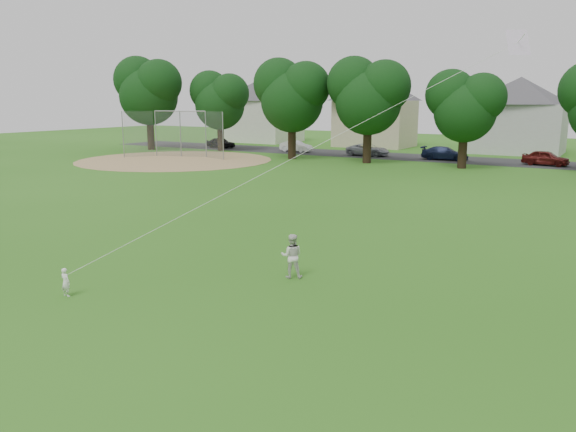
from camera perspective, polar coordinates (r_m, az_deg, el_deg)
The scene contains 10 objects.
ground at distance 16.14m, azimuth -9.66°, elevation -8.55°, with size 160.00×160.00×0.00m, color #2A6316.
street at distance 54.61m, azimuth 20.40°, elevation 5.20°, with size 90.00×7.00×0.01m, color #2D2D30.
dirt_infield at distance 53.64m, azimuth -11.39°, elevation 5.60°, with size 18.00×18.00×0.02m, color #9E7F51.
toddler at distance 17.37m, azimuth -21.67°, elevation -6.27°, with size 0.31×0.20×0.85m, color white.
older_boy at distance 17.75m, azimuth 0.38°, elevation -4.08°, with size 0.69×0.54×1.42m, color silver.
kite at distance 17.32m, azimuth 1.96°, elevation 6.62°, with size 5.49×5.67×15.96m.
baseball_backstop at distance 56.27m, azimuth -11.08°, elevation 8.15°, with size 9.69×4.16×4.44m.
tree_row at distance 47.93m, azimuth 19.41°, elevation 11.88°, with size 81.86×8.94×10.56m.
parked_cars at distance 54.40m, azimuth 16.33°, elevation 6.08°, with size 54.83×2.09×1.29m.
house_row at distance 64.08m, azimuth 23.06°, elevation 10.28°, with size 77.17×14.00×10.10m.
Camera 1 is at (9.97, -11.40, 5.56)m, focal length 35.00 mm.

